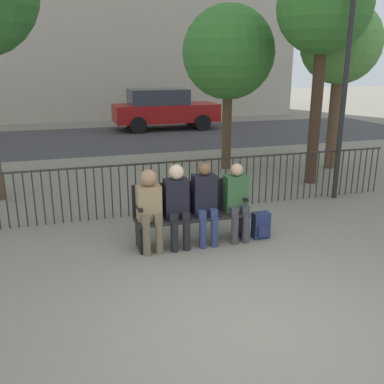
{
  "coord_description": "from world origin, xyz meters",
  "views": [
    {
      "loc": [
        -1.75,
        -3.46,
        2.59
      ],
      "look_at": [
        0.0,
        2.22,
        0.8
      ],
      "focal_mm": 40.0,
      "sensor_mm": 36.0,
      "label": 1
    }
  ],
  "objects_px": {
    "park_bench": "(190,210)",
    "seated_person_1": "(177,202)",
    "backpack": "(261,226)",
    "parked_car_0": "(164,108)",
    "seated_person_2": "(205,200)",
    "tree_2": "(228,53)",
    "tree_1": "(341,45)",
    "seated_person_3": "(237,198)",
    "seated_person_0": "(150,205)",
    "lamp_post": "(348,60)",
    "tree_3": "(324,8)"
  },
  "relations": [
    {
      "from": "seated_person_2",
      "to": "tree_3",
      "type": "height_order",
      "value": "tree_3"
    },
    {
      "from": "seated_person_1",
      "to": "tree_2",
      "type": "height_order",
      "value": "tree_2"
    },
    {
      "from": "seated_person_1",
      "to": "seated_person_3",
      "type": "bearing_deg",
      "value": -0.16
    },
    {
      "from": "tree_1",
      "to": "parked_car_0",
      "type": "relative_size",
      "value": 0.96
    },
    {
      "from": "seated_person_3",
      "to": "parked_car_0",
      "type": "xyz_separation_m",
      "value": [
        1.65,
        11.58,
        0.19
      ]
    },
    {
      "from": "seated_person_3",
      "to": "park_bench",
      "type": "bearing_deg",
      "value": 169.32
    },
    {
      "from": "seated_person_0",
      "to": "lamp_post",
      "type": "relative_size",
      "value": 0.29
    },
    {
      "from": "seated_person_2",
      "to": "tree_2",
      "type": "bearing_deg",
      "value": 64.78
    },
    {
      "from": "backpack",
      "to": "seated_person_2",
      "type": "bearing_deg",
      "value": 175.59
    },
    {
      "from": "seated_person_2",
      "to": "seated_person_0",
      "type": "bearing_deg",
      "value": -179.87
    },
    {
      "from": "tree_3",
      "to": "parked_car_0",
      "type": "xyz_separation_m",
      "value": [
        -1.24,
        9.04,
        -2.82
      ]
    },
    {
      "from": "park_bench",
      "to": "seated_person_1",
      "type": "relative_size",
      "value": 1.38
    },
    {
      "from": "tree_1",
      "to": "lamp_post",
      "type": "relative_size",
      "value": 0.99
    },
    {
      "from": "seated_person_1",
      "to": "parked_car_0",
      "type": "xyz_separation_m",
      "value": [
        2.58,
        11.57,
        0.15
      ]
    },
    {
      "from": "lamp_post",
      "to": "parked_car_0",
      "type": "relative_size",
      "value": 0.97
    },
    {
      "from": "park_bench",
      "to": "lamp_post",
      "type": "distance_m",
      "value": 4.23
    },
    {
      "from": "tree_1",
      "to": "parked_car_0",
      "type": "bearing_deg",
      "value": 107.67
    },
    {
      "from": "seated_person_2",
      "to": "lamp_post",
      "type": "xyz_separation_m",
      "value": [
        3.23,
        1.38,
        1.97
      ]
    },
    {
      "from": "park_bench",
      "to": "tree_1",
      "type": "xyz_separation_m",
      "value": [
        4.86,
        3.54,
        2.52
      ]
    },
    {
      "from": "seated_person_1",
      "to": "tree_2",
      "type": "xyz_separation_m",
      "value": [
        2.5,
        4.41,
        2.14
      ]
    },
    {
      "from": "park_bench",
      "to": "lamp_post",
      "type": "xyz_separation_m",
      "value": [
        3.41,
        1.26,
        2.16
      ]
    },
    {
      "from": "park_bench",
      "to": "tree_2",
      "type": "height_order",
      "value": "tree_2"
    },
    {
      "from": "tree_2",
      "to": "lamp_post",
      "type": "distance_m",
      "value": 3.24
    },
    {
      "from": "tree_2",
      "to": "tree_1",
      "type": "bearing_deg",
      "value": -15.85
    },
    {
      "from": "park_bench",
      "to": "seated_person_2",
      "type": "xyz_separation_m",
      "value": [
        0.19,
        -0.13,
        0.19
      ]
    },
    {
      "from": "seated_person_0",
      "to": "tree_1",
      "type": "height_order",
      "value": "tree_1"
    },
    {
      "from": "park_bench",
      "to": "tree_1",
      "type": "relative_size",
      "value": 0.42
    },
    {
      "from": "parked_car_0",
      "to": "lamp_post",
      "type": "bearing_deg",
      "value": -84.0
    },
    {
      "from": "backpack",
      "to": "parked_car_0",
      "type": "bearing_deg",
      "value": 83.81
    },
    {
      "from": "park_bench",
      "to": "seated_person_0",
      "type": "xyz_separation_m",
      "value": [
        -0.64,
        -0.13,
        0.19
      ]
    },
    {
      "from": "tree_2",
      "to": "parked_car_0",
      "type": "xyz_separation_m",
      "value": [
        0.08,
        7.17,
        -1.98
      ]
    },
    {
      "from": "seated_person_0",
      "to": "seated_person_1",
      "type": "height_order",
      "value": "seated_person_1"
    },
    {
      "from": "park_bench",
      "to": "tree_1",
      "type": "distance_m",
      "value": 6.52
    },
    {
      "from": "seated_person_3",
      "to": "tree_1",
      "type": "xyz_separation_m",
      "value": [
        4.17,
        3.67,
        2.36
      ]
    },
    {
      "from": "backpack",
      "to": "tree_1",
      "type": "relative_size",
      "value": 0.1
    },
    {
      "from": "seated_person_2",
      "to": "tree_2",
      "type": "height_order",
      "value": "tree_2"
    },
    {
      "from": "tree_1",
      "to": "tree_3",
      "type": "relative_size",
      "value": 0.86
    },
    {
      "from": "park_bench",
      "to": "tree_2",
      "type": "bearing_deg",
      "value": 62.15
    },
    {
      "from": "backpack",
      "to": "seated_person_1",
      "type": "bearing_deg",
      "value": 177.01
    },
    {
      "from": "seated_person_2",
      "to": "backpack",
      "type": "xyz_separation_m",
      "value": [
        0.89,
        -0.07,
        -0.48
      ]
    },
    {
      "from": "seated_person_0",
      "to": "tree_2",
      "type": "bearing_deg",
      "value": 56.64
    },
    {
      "from": "tree_1",
      "to": "tree_3",
      "type": "xyz_separation_m",
      "value": [
        -1.28,
        -1.14,
        0.65
      ]
    },
    {
      "from": "park_bench",
      "to": "seated_person_3",
      "type": "relative_size",
      "value": 1.43
    },
    {
      "from": "seated_person_2",
      "to": "tree_1",
      "type": "relative_size",
      "value": 0.3
    },
    {
      "from": "seated_person_2",
      "to": "parked_car_0",
      "type": "relative_size",
      "value": 0.29
    },
    {
      "from": "backpack",
      "to": "lamp_post",
      "type": "bearing_deg",
      "value": 31.89
    },
    {
      "from": "seated_person_2",
      "to": "seated_person_1",
      "type": "bearing_deg",
      "value": 179.99
    },
    {
      "from": "park_bench",
      "to": "seated_person_0",
      "type": "distance_m",
      "value": 0.68
    },
    {
      "from": "seated_person_2",
      "to": "seated_person_3",
      "type": "xyz_separation_m",
      "value": [
        0.5,
        -0.0,
        -0.02
      ]
    },
    {
      "from": "tree_1",
      "to": "lamp_post",
      "type": "distance_m",
      "value": 2.73
    }
  ]
}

